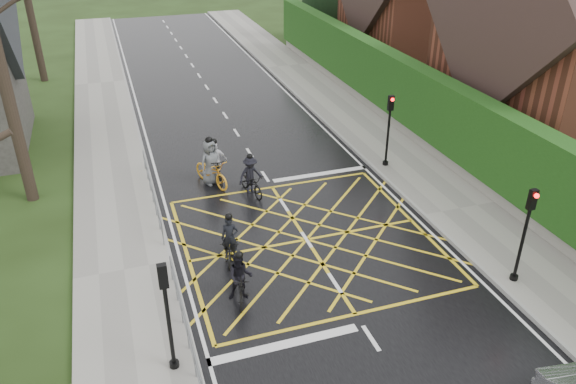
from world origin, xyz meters
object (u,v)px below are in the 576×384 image
cyclist_rear (231,244)px  cyclist_lead (211,168)px  cyclist_back (241,282)px  cyclist_front (215,166)px  cyclist_mid (251,179)px

cyclist_rear → cyclist_lead: (0.46, 5.31, 0.17)m
cyclist_back → cyclist_lead: size_ratio=0.76×
cyclist_rear → cyclist_back: (-0.18, -2.07, 0.08)m
cyclist_front → cyclist_rear: bearing=-99.8°
cyclist_rear → cyclist_front: (0.67, 5.48, 0.16)m
cyclist_back → cyclist_front: size_ratio=0.89×
cyclist_rear → cyclist_mid: cyclist_mid is taller
cyclist_rear → cyclist_lead: 5.34m
cyclist_mid → cyclist_lead: bearing=122.8°
cyclist_back → cyclist_front: cyclist_front is taller
cyclist_rear → cyclist_lead: size_ratio=0.81×
cyclist_rear → cyclist_back: 2.08m
cyclist_rear → cyclist_lead: bearing=101.8°
cyclist_back → cyclist_front: 7.60m
cyclist_mid → cyclist_front: cyclist_front is taller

